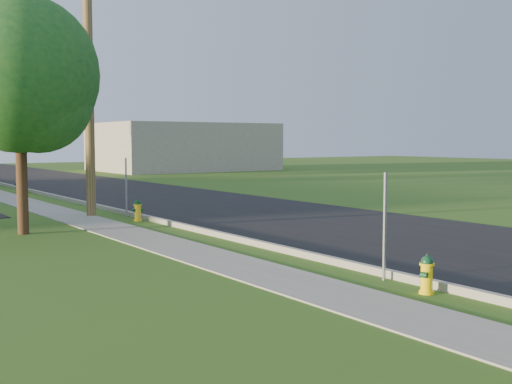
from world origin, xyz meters
The scene contains 12 objects.
road centered at (4.50, 10.00, 0.01)m, with size 8.00×120.00×0.02m, color black.
curb centered at (0.50, 10.00, 0.07)m, with size 0.15×120.00×0.15m, color gray.
sidewalk centered at (-1.25, 10.00, 0.01)m, with size 1.50×120.00×0.03m, color gray.
utility_pole_mid centered at (-0.60, 17.00, 4.95)m, with size 1.40×0.32×9.80m.
sign_post_near centered at (0.25, 4.20, 1.00)m, with size 0.05×0.04×2.00m, color gray.
sign_post_mid centered at (0.25, 16.00, 1.00)m, with size 0.05×0.04×2.00m, color gray.
sign_post_far centered at (0.25, 28.20, 1.00)m, with size 0.05×0.04×2.00m, color gray.
distant_building centered at (18.00, 45.00, 2.00)m, with size 14.00×10.00×4.00m, color gray.
tree_verge centered at (-3.54, 13.97, 4.22)m, with size 4.32×4.32×6.55m.
hydrant_near centered at (0.09, 3.06, 0.33)m, with size 0.35×0.31×0.68m.
hydrant_mid centered at (0.12, 14.81, 0.35)m, with size 0.37×0.33×0.71m.
hydrant_far centered at (-0.04, 28.49, 0.40)m, with size 0.42×0.38×0.82m.
Camera 1 is at (-8.34, -4.05, 2.59)m, focal length 45.00 mm.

